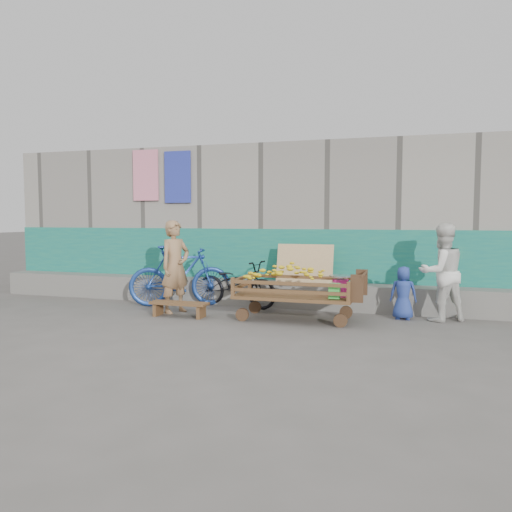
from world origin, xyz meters
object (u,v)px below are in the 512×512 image
(vendor_man, at_px, (175,267))
(banana_cart, at_px, (293,283))
(woman, at_px, (442,272))
(bicycle_blue, at_px, (180,276))
(bench, at_px, (179,306))
(child, at_px, (403,293))
(bicycle_dark, at_px, (236,284))

(vendor_man, bearing_deg, banana_cart, -64.58)
(woman, xyz_separation_m, bicycle_blue, (-4.47, 0.00, -0.21))
(bench, relative_size, child, 1.14)
(bicycle_blue, bearing_deg, woman, -113.91)
(bicycle_dark, bearing_deg, bench, 163.40)
(vendor_man, bearing_deg, bicycle_dark, -19.91)
(bicycle_dark, relative_size, bicycle_blue, 0.88)
(banana_cart, bearing_deg, vendor_man, 179.39)
(bicycle_blue, bearing_deg, bench, -179.13)
(banana_cart, relative_size, bench, 2.08)
(woman, height_order, child, woman)
(banana_cart, bearing_deg, bench, -170.32)
(bench, relative_size, bicycle_dark, 0.60)
(woman, bearing_deg, bicycle_blue, -28.63)
(banana_cart, height_order, bicycle_blue, bicycle_blue)
(banana_cart, bearing_deg, bicycle_dark, 146.66)
(bench, xyz_separation_m, bicycle_blue, (-0.42, 0.92, 0.38))
(bench, relative_size, bicycle_blue, 0.52)
(banana_cart, height_order, woman, woman)
(bench, xyz_separation_m, bicycle_dark, (0.59, 1.12, 0.25))
(vendor_man, height_order, bicycle_blue, vendor_man)
(child, distance_m, bicycle_blue, 3.91)
(vendor_man, bearing_deg, bicycle_blue, 44.53)
(vendor_man, xyz_separation_m, bicycle_blue, (-0.20, 0.59, -0.23))
(bicycle_dark, bearing_deg, bicycle_blue, 112.26)
(bicycle_blue, bearing_deg, child, -114.77)
(vendor_man, relative_size, bicycle_dark, 0.97)
(woman, height_order, bicycle_dark, woman)
(bicycle_dark, bearing_deg, banana_cart, -112.28)
(banana_cart, xyz_separation_m, bicycle_blue, (-2.24, 0.61, -0.03))
(bench, height_order, bicycle_dark, bicycle_dark)
(woman, xyz_separation_m, bicycle_dark, (-3.46, 0.20, -0.34))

